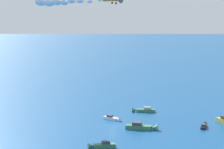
# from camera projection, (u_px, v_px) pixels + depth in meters

# --- Properties ---
(ground_plane) EXTENTS (2000.00, 2000.00, 0.00)m
(ground_plane) POSITION_uv_depth(u_px,v_px,m) (112.00, 126.00, 137.53)
(ground_plane) COLOR navy
(motorboat_near_centre) EXTENTS (7.15, 4.47, 2.04)m
(motorboat_near_centre) POSITION_uv_depth(u_px,v_px,m) (100.00, 145.00, 114.40)
(motorboat_near_centre) COLOR #33704C
(motorboat_near_centre) RESTS_ON ground_plane
(motorboat_far_port) EXTENTS (7.54, 6.80, 2.35)m
(motorboat_far_port) POSITION_uv_depth(u_px,v_px,m) (143.00, 110.00, 158.29)
(motorboat_far_port) COLOR #33704C
(motorboat_far_port) RESTS_ON ground_plane
(motorboat_far_stbd) EXTENTS (8.16, 8.57, 2.73)m
(motorboat_far_stbd) POSITION_uv_depth(u_px,v_px,m) (143.00, 127.00, 133.10)
(motorboat_far_stbd) COLOR #33704C
(motorboat_far_stbd) RESTS_ON ground_plane
(motorboat_offshore) EXTENTS (3.33, 6.72, 1.89)m
(motorboat_offshore) POSITION_uv_depth(u_px,v_px,m) (113.00, 118.00, 145.78)
(motorboat_offshore) COLOR white
(motorboat_offshore) RESTS_ON ground_plane
(motorboat_ahead) EXTENTS (5.56, 4.98, 1.73)m
(motorboat_ahead) POSITION_uv_depth(u_px,v_px,m) (204.00, 126.00, 135.74)
(motorboat_ahead) COLOR black
(motorboat_ahead) RESTS_ON ground_plane
(smoke_trail_lead) EXTENTS (10.74, 28.75, 3.45)m
(smoke_trail_lead) POSITION_uv_depth(u_px,v_px,m) (53.00, 1.00, 148.89)
(smoke_trail_lead) COLOR silver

